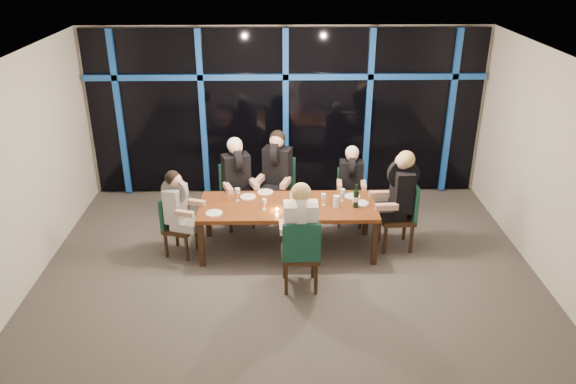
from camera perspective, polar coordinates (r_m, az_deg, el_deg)
name	(u,v)px	position (r m, az deg, el deg)	size (l,w,h in m)	color
room	(289,141)	(7.01, 0.09, 5.21)	(7.04, 7.00, 3.02)	#544F4A
window_wall	(286,111)	(9.94, -0.17, 8.26)	(6.86, 0.43, 2.94)	black
dining_table	(288,209)	(8.27, -0.02, -1.74)	(2.60, 1.00, 0.75)	brown
chair_far_left	(236,191)	(9.14, -5.29, 0.07)	(0.61, 0.61, 1.02)	#301D10
chair_far_mid	(279,185)	(9.27, -0.97, 0.67)	(0.62, 0.62, 1.06)	#301D10
chair_far_right	(350,193)	(9.22, 6.31, -0.15)	(0.46, 0.46, 0.92)	#301D10
chair_end_left	(175,222)	(8.43, -11.40, -3.05)	(0.53, 0.53, 0.91)	#301D10
chair_end_right	(403,212)	(8.56, 11.62, -1.98)	(0.52, 0.52, 1.06)	#301D10
chair_near_mid	(301,252)	(7.37, 1.30, -6.07)	(0.51, 0.51, 1.06)	#301D10
diner_far_left	(237,170)	(8.90, -5.23, 2.22)	(0.62, 0.70, 1.00)	black
diner_far_mid	(277,164)	(9.02, -1.16, 2.87)	(0.63, 0.72, 1.03)	black
diner_far_right	(351,175)	(9.00, 6.43, 1.75)	(0.47, 0.59, 0.89)	black
diner_end_left	(178,201)	(8.24, -11.14, -0.90)	(0.62, 0.54, 0.89)	black
diner_end_right	(400,186)	(8.36, 11.26, 0.57)	(0.67, 0.54, 1.04)	black
diner_near_mid	(300,220)	(7.25, 1.27, -2.87)	(0.54, 0.67, 1.03)	white
plate_far_left	(248,197)	(8.49, -4.08, -0.49)	(0.24, 0.24, 0.01)	white
plate_far_mid	(265,192)	(8.63, -2.32, -0.01)	(0.24, 0.24, 0.01)	white
plate_far_right	(352,196)	(8.54, 6.56, -0.46)	(0.24, 0.24, 0.01)	white
plate_end_left	(214,213)	(8.05, -7.52, -2.14)	(0.24, 0.24, 0.01)	white
plate_end_right	(360,203)	(8.34, 7.37, -1.14)	(0.24, 0.24, 0.01)	white
plate_near_mid	(297,217)	(7.86, 0.93, -2.60)	(0.24, 0.24, 0.01)	white
wine_bottle	(356,198)	(8.17, 6.92, -0.65)	(0.08, 0.08, 0.36)	black
water_pitcher	(336,201)	(8.17, 4.94, -0.96)	(0.11, 0.10, 0.18)	silver
tea_light	(277,209)	(8.07, -1.13, -1.78)	(0.05, 0.05, 0.03)	#FA9B4B
wine_glass_a	(264,202)	(8.05, -2.44, -1.02)	(0.06, 0.06, 0.17)	silver
wine_glass_b	(292,196)	(8.22, 0.42, -0.38)	(0.07, 0.07, 0.18)	white
wine_glass_c	(323,197)	(8.19, 3.63, -0.49)	(0.07, 0.07, 0.18)	silver
wine_glass_d	(237,192)	(8.35, -5.15, 0.03)	(0.08, 0.08, 0.20)	white
wine_glass_e	(343,192)	(8.36, 5.58, -0.03)	(0.07, 0.07, 0.19)	silver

